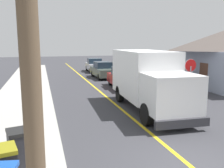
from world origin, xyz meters
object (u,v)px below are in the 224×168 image
at_px(parked_car_near, 123,78).
at_px(trash_bin_middle, 3,168).
at_px(parked_car_far, 95,65).
at_px(box_truck, 148,78).
at_px(trash_bin_back, 20,147).
at_px(stop_sign, 190,72).
at_px(parked_car_mid, 103,70).
at_px(parked_van_across, 162,78).
at_px(utility_pole, 29,44).

xyz_separation_m(parked_car_near, trash_bin_middle, (-7.36, -12.72, -0.11)).
bearing_deg(parked_car_far, box_truck, -92.81).
distance_m(parked_car_far, trash_bin_back, 24.25).
relative_size(parked_car_far, trash_bin_back, 4.22).
xyz_separation_m(parked_car_near, trash_bin_back, (-7.08, -11.57, -0.11)).
relative_size(box_truck, stop_sign, 2.75).
bearing_deg(parked_car_mid, trash_bin_middle, -110.94).
height_order(box_truck, parked_car_near, box_truck).
distance_m(box_truck, parked_van_across, 6.74).
distance_m(parked_car_mid, trash_bin_back, 18.82).
bearing_deg(utility_pole, parked_car_mid, 72.98).
bearing_deg(parked_car_near, trash_bin_middle, -120.08).
xyz_separation_m(parked_car_mid, parked_van_across, (3.21, -6.93, 0.00)).
height_order(parked_car_mid, stop_sign, stop_sign).
xyz_separation_m(box_truck, parked_car_near, (0.79, 6.47, -0.97)).
relative_size(box_truck, parked_car_far, 1.63).
distance_m(parked_car_near, parked_car_mid, 5.97).
distance_m(parked_car_near, parked_car_far, 11.60).
bearing_deg(trash_bin_back, parked_car_far, 72.80).
distance_m(trash_bin_back, stop_sign, 11.46).
bearing_deg(parked_van_across, parked_car_far, 102.99).
bearing_deg(parked_van_across, parked_car_near, 162.03).
relative_size(parked_car_mid, parked_van_across, 1.01).
height_order(parked_car_near, trash_bin_back, parked_car_near).
relative_size(parked_car_mid, trash_bin_back, 4.20).
bearing_deg(stop_sign, parked_car_mid, 103.59).
bearing_deg(parked_car_mid, parked_car_near, -87.91).
relative_size(parked_car_far, stop_sign, 1.69).
height_order(parked_van_across, utility_pole, utility_pole).
height_order(trash_bin_middle, trash_bin_back, same).
distance_m(box_truck, trash_bin_middle, 9.13).
relative_size(parked_car_near, parked_car_mid, 1.01).
relative_size(parked_car_mid, utility_pole, 0.64).
xyz_separation_m(box_truck, parked_car_far, (0.89, 18.07, -0.97)).
xyz_separation_m(parked_van_across, trash_bin_back, (-10.07, -10.60, -0.11)).
height_order(box_truck, utility_pole, utility_pole).
xyz_separation_m(parked_van_across, stop_sign, (-0.45, -4.48, 1.06)).
bearing_deg(trash_bin_back, box_truck, 39.05).
distance_m(box_truck, stop_sign, 3.49).
xyz_separation_m(parked_car_near, parked_car_far, (0.09, 11.60, 0.00)).
bearing_deg(box_truck, parked_car_near, 83.02).
relative_size(box_truck, trash_bin_back, 6.87).
bearing_deg(box_truck, trash_bin_back, -140.95).
bearing_deg(parked_car_mid, box_truck, -92.64).
bearing_deg(parked_car_mid, parked_car_far, 86.83).
xyz_separation_m(parked_car_far, parked_van_across, (2.90, -12.57, 0.00)).
bearing_deg(parked_car_mid, utility_pole, -107.02).
relative_size(parked_car_near, trash_bin_back, 4.22).
xyz_separation_m(box_truck, trash_bin_middle, (-6.57, -6.25, -1.08)).
height_order(box_truck, parked_car_far, box_truck).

